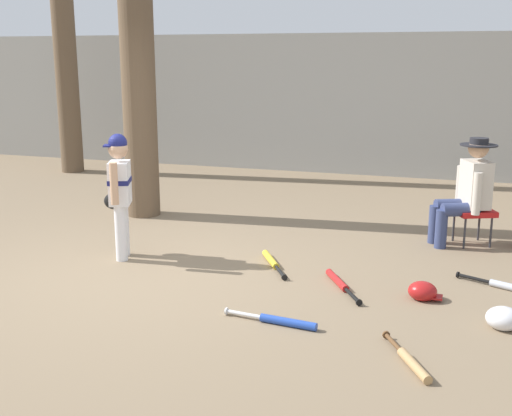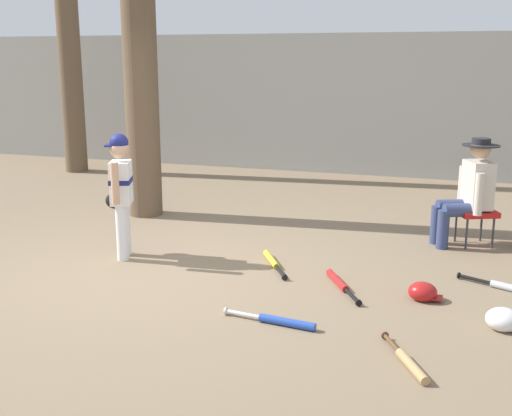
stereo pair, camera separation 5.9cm
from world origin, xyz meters
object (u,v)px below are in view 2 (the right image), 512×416
bat_yellow_trainer (273,261)px  batting_helmet_white (504,320)px  tree_near_player (139,22)px  folding_stool (475,213)px  bat_wood_tan (409,362)px  batting_helmet_red (423,292)px  bat_aluminum_silver (510,288)px  seated_spectator (469,189)px  bat_red_barrel (340,283)px  bat_blue_youth (280,321)px  young_ballplayer (121,188)px

bat_yellow_trainer → batting_helmet_white: 2.36m
tree_near_player → folding_stool: (4.16, -0.09, -2.11)m
bat_wood_tan → batting_helmet_red: 1.29m
bat_aluminum_silver → batting_helmet_red: bearing=-147.4°
bat_aluminum_silver → bat_wood_tan: (-0.72, -1.76, 0.00)m
seated_spectator → bat_yellow_trainer: 2.35m
tree_near_player → batting_helmet_white: tree_near_player is taller
folding_stool → bat_red_barrel: 2.15m
bat_aluminum_silver → bat_blue_youth: same height
seated_spectator → bat_wood_tan: bearing=-95.4°
seated_spectator → batting_helmet_red: bearing=-99.5°
bat_red_barrel → bat_wood_tan: size_ratio=1.12×
tree_near_player → bat_wood_tan: (3.77, -3.27, -2.45)m
seated_spectator → batting_helmet_white: bearing=-81.7°
folding_stool → bat_wood_tan: (-0.39, -3.18, -0.33)m
batting_helmet_white → bat_yellow_trainer: bearing=156.8°
seated_spectator → batting_helmet_red: (-0.31, -1.85, -0.57)m
bat_blue_youth → seated_spectator: bearing=64.2°
batting_helmet_white → tree_near_player: bearing=151.3°
bat_aluminum_silver → bat_wood_tan: 1.90m
bat_yellow_trainer → batting_helmet_red: bearing=-18.1°
bat_red_barrel → bat_wood_tan: same height
folding_stool → batting_helmet_white: 2.35m
folding_stool → seated_spectator: size_ratio=0.44×
folding_stool → bat_red_barrel: size_ratio=0.72×
bat_aluminum_silver → bat_wood_tan: bearing=-112.2°
bat_wood_tan → bat_yellow_trainer: size_ratio=0.91×
bat_red_barrel → bat_yellow_trainer: bearing=152.4°
folding_stool → bat_aluminum_silver: bearing=-76.9°
bat_wood_tan → bat_yellow_trainer: 2.36m
batting_helmet_white → batting_helmet_red: 0.77m
folding_stool → bat_red_barrel: (-1.15, -1.79, -0.33)m
bat_red_barrel → bat_aluminum_silver: same height
tree_near_player → batting_helmet_white: size_ratio=17.60×
young_ballplayer → seated_spectator: (3.40, 1.61, -0.10)m
bat_aluminum_silver → bat_wood_tan: size_ratio=1.15×
young_ballplayer → bat_red_barrel: young_ballplayer is taller
bat_aluminum_silver → bat_yellow_trainer: bearing=179.2°
folding_stool → bat_blue_youth: folding_stool is taller
bat_wood_tan → bat_blue_youth: same height
young_ballplayer → bat_wood_tan: 3.53m
young_ballplayer → folding_stool: bearing=25.3°
bat_yellow_trainer → folding_stool: bearing=35.9°
tree_near_player → bat_aluminum_silver: bearing=-18.6°
young_ballplayer → bat_red_barrel: bearing=-3.5°
tree_near_player → batting_helmet_red: tree_near_player is taller
batting_helmet_red → seated_spectator: bearing=80.5°
folding_stool → bat_yellow_trainer: 2.39m
bat_yellow_trainer → bat_aluminum_silver: bearing=-0.8°
batting_helmet_white → batting_helmet_red: (-0.64, 0.43, -0.01)m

